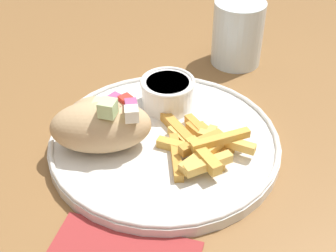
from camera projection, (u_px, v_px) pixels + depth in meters
The scene contains 7 objects.
table at pixel (157, 177), 0.62m from camera, with size 1.37×1.37×0.70m.
plate at pixel (168, 142), 0.57m from camera, with size 0.28×0.28×0.02m.
pita_sandwich_near at pixel (105, 126), 0.53m from camera, with size 0.12×0.07×0.07m.
pita_sandwich_far at pixel (111, 117), 0.56m from camera, with size 0.12×0.11×0.06m.
fries_pile at pixel (205, 146), 0.54m from camera, with size 0.11×0.12×0.03m.
sauce_ramekin at pixel (171, 91), 0.61m from camera, with size 0.07×0.07×0.04m.
water_glass at pixel (240, 36), 0.71m from camera, with size 0.08×0.08×0.10m.
Camera 1 is at (-0.00, -0.44, 1.08)m, focal length 50.00 mm.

